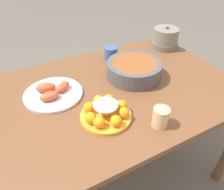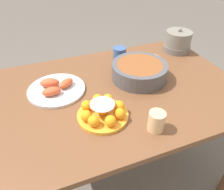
{
  "view_description": "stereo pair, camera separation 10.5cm",
  "coord_description": "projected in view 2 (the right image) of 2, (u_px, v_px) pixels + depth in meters",
  "views": [
    {
      "loc": [
        -0.48,
        -0.82,
        1.43
      ],
      "look_at": [
        -0.08,
        -0.09,
        0.79
      ],
      "focal_mm": 35.0,
      "sensor_mm": 36.0,
      "label": 1
    },
    {
      "loc": [
        -0.38,
        -0.86,
        1.43
      ],
      "look_at": [
        -0.08,
        -0.09,
        0.79
      ],
      "focal_mm": 35.0,
      "sensor_mm": 36.0,
      "label": 2
    }
  ],
  "objects": [
    {
      "name": "sauce_bowl",
      "position": [
        153.0,
        58.0,
        1.4
      ],
      "size": [
        0.09,
        0.09,
        0.03
      ],
      "color": "tan",
      "rests_on": "dining_table"
    },
    {
      "name": "cup_near",
      "position": [
        156.0,
        121.0,
        0.9
      ],
      "size": [
        0.07,
        0.07,
        0.09
      ],
      "color": "#DBB27F",
      "rests_on": "dining_table"
    },
    {
      "name": "cup_far",
      "position": [
        120.0,
        53.0,
        1.4
      ],
      "size": [
        0.08,
        0.08,
        0.08
      ],
      "color": "#38568E",
      "rests_on": "dining_table"
    },
    {
      "name": "cake_plate",
      "position": [
        103.0,
        111.0,
        0.97
      ],
      "size": [
        0.23,
        0.23,
        0.08
      ],
      "color": "gold",
      "rests_on": "dining_table"
    },
    {
      "name": "seafood_platter",
      "position": [
        56.0,
        88.0,
        1.13
      ],
      "size": [
        0.3,
        0.3,
        0.06
      ],
      "color": "silver",
      "rests_on": "dining_table"
    },
    {
      "name": "serving_bowl",
      "position": [
        139.0,
        71.0,
        1.21
      ],
      "size": [
        0.31,
        0.31,
        0.09
      ],
      "color": "#4C4C51",
      "rests_on": "dining_table"
    },
    {
      "name": "dining_table",
      "position": [
        119.0,
        103.0,
        1.22
      ],
      "size": [
        1.3,
        0.89,
        0.75
      ],
      "color": "brown",
      "rests_on": "ground_plane"
    },
    {
      "name": "warming_pot",
      "position": [
        178.0,
        41.0,
        1.48
      ],
      "size": [
        0.18,
        0.18,
        0.16
      ],
      "color": "#66605B",
      "rests_on": "dining_table"
    },
    {
      "name": "ground_plane",
      "position": [
        118.0,
        170.0,
        1.62
      ],
      "size": [
        12.0,
        12.0,
        0.0
      ],
      "primitive_type": "plane",
      "color": "#5B544C"
    }
  ]
}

